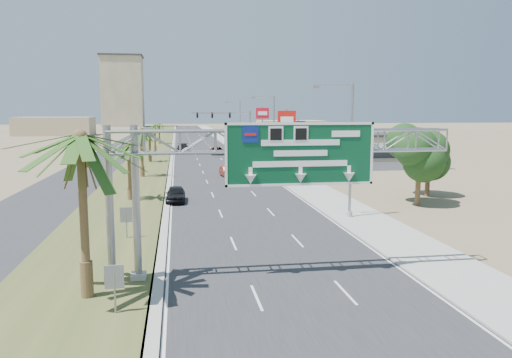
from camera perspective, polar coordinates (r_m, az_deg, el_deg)
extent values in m
cube|color=#28282B|center=(123.78, -6.55, 4.04)|extent=(12.00, 300.00, 0.02)
cube|color=#9E9B93|center=(124.43, -2.63, 4.12)|extent=(4.00, 300.00, 0.10)
cube|color=#3F4E22|center=(123.76, -11.19, 3.96)|extent=(7.00, 300.00, 0.12)
cube|color=#28282B|center=(124.23, -14.43, 3.85)|extent=(8.00, 300.00, 0.02)
cylinder|color=gray|center=(23.89, -13.52, -2.87)|extent=(0.36, 0.36, 7.40)
cylinder|color=gray|center=(24.01, -16.38, -2.92)|extent=(0.36, 0.36, 7.40)
cube|color=#9E9B93|center=(24.76, -13.26, -10.86)|extent=(0.70, 0.70, 0.40)
cube|color=#9E9B93|center=(24.88, -16.07, -10.86)|extent=(0.70, 0.70, 0.40)
cube|color=#074324|center=(23.73, 5.09, 2.85)|extent=(7.20, 0.12, 3.00)
cube|color=navy|center=(23.12, -0.64, 5.12)|extent=(0.75, 0.03, 0.75)
cone|color=white|center=(23.78, 5.10, 0.08)|extent=(0.56, 0.56, 0.45)
cylinder|color=brown|center=(22.24, -19.07, -4.40)|extent=(0.36, 0.36, 7.00)
cylinder|color=brown|center=(22.93, -18.77, -10.91)|extent=(0.54, 0.54, 1.68)
cylinder|color=brown|center=(45.94, -14.22, 0.64)|extent=(0.36, 0.36, 5.00)
cylinder|color=brown|center=(46.21, -14.14, -1.69)|extent=(0.54, 0.54, 1.20)
cylinder|color=brown|center=(61.77, -12.91, 2.84)|extent=(0.36, 0.36, 5.80)
cylinder|color=brown|center=(61.99, -12.85, 0.81)|extent=(0.54, 0.54, 1.39)
cylinder|color=brown|center=(79.73, -12.04, 3.47)|extent=(0.36, 0.36, 4.50)
cylinder|color=brown|center=(79.87, -12.00, 2.25)|extent=(0.54, 0.54, 1.08)
cylinder|color=brown|center=(98.65, -11.47, 4.49)|extent=(0.36, 0.36, 5.20)
cylinder|color=brown|center=(98.78, -11.44, 3.35)|extent=(0.54, 0.54, 1.25)
cylinder|color=brown|center=(123.61, -10.99, 5.05)|extent=(0.36, 0.36, 4.80)
cylinder|color=brown|center=(123.71, -10.97, 4.20)|extent=(0.54, 0.54, 1.15)
cylinder|color=gray|center=(37.76, 10.80, 3.06)|extent=(0.20, 0.20, 10.00)
cylinder|color=gray|center=(37.23, 8.93, 10.51)|extent=(2.80, 0.12, 0.12)
cube|color=slate|center=(36.82, 6.82, 10.42)|extent=(0.50, 0.22, 0.18)
cylinder|color=#9E9B93|center=(38.43, 10.62, -4.02)|extent=(0.44, 0.44, 0.50)
cylinder|color=gray|center=(66.71, 2.05, 5.19)|extent=(0.20, 0.20, 10.00)
cylinder|color=gray|center=(66.41, 0.87, 9.37)|extent=(2.80, 0.12, 0.12)
cube|color=slate|center=(66.18, -0.34, 9.29)|extent=(0.50, 0.22, 0.18)
cylinder|color=#9E9B93|center=(67.09, 2.03, 1.14)|extent=(0.44, 0.44, 0.50)
cylinder|color=gray|center=(102.25, -1.83, 6.10)|extent=(0.20, 0.20, 10.00)
cylinder|color=gray|center=(102.06, -2.63, 8.81)|extent=(2.80, 0.12, 0.12)
cube|color=slate|center=(101.91, -3.42, 8.75)|extent=(0.50, 0.22, 0.18)
cylinder|color=#9E9B93|center=(102.50, -1.82, 3.44)|extent=(0.44, 0.44, 0.50)
cylinder|color=gray|center=(86.41, -0.69, 5.13)|extent=(0.28, 0.28, 8.00)
cylinder|color=gray|center=(85.73, -4.03, 7.56)|extent=(10.00, 0.18, 0.18)
cube|color=black|center=(85.68, -3.01, 7.30)|extent=(0.32, 0.18, 0.95)
cube|color=black|center=(85.42, -5.03, 7.28)|extent=(0.32, 0.18, 0.95)
cube|color=black|center=(85.28, -6.72, 7.26)|extent=(0.32, 0.18, 0.95)
sphere|color=red|center=(85.56, -3.00, 7.50)|extent=(0.22, 0.22, 0.22)
imported|color=black|center=(86.32, -0.69, 7.12)|extent=(0.16, 0.16, 0.60)
cylinder|color=#9E9B93|center=(86.66, -0.69, 2.68)|extent=(0.56, 0.56, 0.60)
cube|color=tan|center=(84.17, 9.95, 3.57)|extent=(18.00, 10.00, 4.00)
cylinder|color=brown|center=(44.72, 18.04, -0.40)|extent=(0.44, 0.44, 3.90)
sphere|color=#1A3613|center=(44.44, 18.18, 2.92)|extent=(4.50, 4.50, 4.50)
cylinder|color=brown|center=(49.66, 19.03, -0.01)|extent=(0.44, 0.44, 3.30)
sphere|color=#1A3613|center=(49.42, 19.14, 2.52)|extent=(3.50, 3.50, 3.50)
cylinder|color=gray|center=(20.83, -15.83, -12.53)|extent=(0.08, 0.08, 1.80)
cube|color=slate|center=(20.60, -15.90, -10.70)|extent=(0.75, 0.06, 0.95)
cylinder|color=gray|center=(32.37, -14.57, -5.18)|extent=(0.08, 0.08, 1.80)
cube|color=slate|center=(32.22, -14.62, -3.97)|extent=(0.75, 0.06, 0.95)
cube|color=gray|center=(264.93, -14.99, 9.59)|extent=(20.00, 16.00, 35.00)
cube|color=tan|center=(177.98, -22.00, 5.62)|extent=(24.00, 14.00, 6.00)
cube|color=tan|center=(157.50, 3.97, 5.77)|extent=(20.00, 12.00, 5.00)
imported|color=black|center=(44.68, -9.18, -1.74)|extent=(1.79, 4.19, 1.41)
imported|color=maroon|center=(60.90, -3.24, 0.84)|extent=(1.86, 4.14, 1.32)
imported|color=gray|center=(92.71, -4.48, 3.23)|extent=(2.38, 4.97, 1.37)
imported|color=black|center=(98.39, -8.38, 3.51)|extent=(2.54, 5.71, 1.63)
cylinder|color=gray|center=(66.43, 3.51, 4.42)|extent=(0.20, 0.20, 8.25)
cube|color=red|center=(66.32, 3.53, 6.77)|extent=(2.41, 0.80, 2.40)
cube|color=white|center=(66.15, 3.56, 6.76)|extent=(1.65, 0.39, 0.84)
cylinder|color=gray|center=(70.61, 4.82, 4.02)|extent=(0.20, 0.20, 6.83)
cube|color=navy|center=(70.52, 4.84, 5.41)|extent=(2.00, 0.31, 3.00)
cube|color=white|center=(70.34, 4.87, 5.41)|extent=(1.40, 0.05, 1.05)
cylinder|color=gray|center=(84.52, 0.74, 5.31)|extent=(0.20, 0.20, 8.72)
cube|color=red|center=(84.44, 0.74, 7.52)|extent=(2.22, 0.49, 1.80)
cube|color=white|center=(84.26, 0.76, 7.52)|extent=(1.54, 0.18, 0.63)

